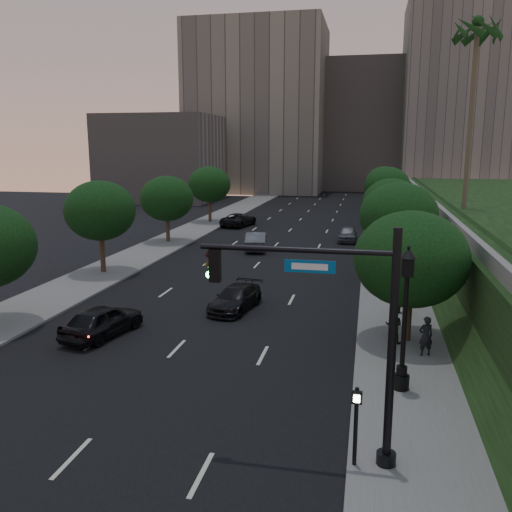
% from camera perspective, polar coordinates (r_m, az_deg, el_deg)
% --- Properties ---
extents(ground, '(160.00, 160.00, 0.00)m').
position_cam_1_polar(ground, '(21.06, -13.15, -14.38)').
color(ground, black).
rests_on(ground, ground).
extents(road_surface, '(16.00, 140.00, 0.02)m').
position_cam_1_polar(road_surface, '(48.66, 1.76, 0.78)').
color(road_surface, black).
rests_on(road_surface, ground).
extents(sidewalk_right, '(4.50, 140.00, 0.15)m').
position_cam_1_polar(sidewalk_right, '(47.97, 13.90, 0.37)').
color(sidewalk_right, slate).
rests_on(sidewalk_right, ground).
extents(sidewalk_left, '(4.50, 140.00, 0.15)m').
position_cam_1_polar(sidewalk_left, '(51.40, -9.57, 1.28)').
color(sidewalk_left, slate).
rests_on(sidewalk_left, ground).
extents(parapet_wall, '(0.35, 90.00, 0.70)m').
position_cam_1_polar(parapet_wall, '(45.62, 18.34, 4.99)').
color(parapet_wall, slate).
rests_on(parapet_wall, embankment).
extents(office_block_left, '(26.00, 20.00, 32.00)m').
position_cam_1_polar(office_block_left, '(111.55, 0.25, 15.11)').
color(office_block_left, gray).
rests_on(office_block_left, ground).
extents(office_block_mid, '(22.00, 18.00, 26.00)m').
position_cam_1_polar(office_block_mid, '(119.16, 10.97, 13.23)').
color(office_block_mid, gray).
rests_on(office_block_mid, ground).
extents(office_block_right, '(20.00, 22.00, 36.00)m').
position_cam_1_polar(office_block_right, '(114.51, 20.39, 15.32)').
color(office_block_right, slate).
rests_on(office_block_right, ground).
extents(office_block_filler, '(18.00, 16.00, 14.00)m').
position_cam_1_polar(office_block_filler, '(93.61, -9.86, 10.11)').
color(office_block_filler, gray).
rests_on(office_block_filler, ground).
extents(tree_right_a, '(5.20, 5.20, 6.24)m').
position_cam_1_polar(tree_right_a, '(25.66, 16.01, -0.32)').
color(tree_right_a, '#38281C').
rests_on(tree_right_a, ground).
extents(tree_right_b, '(5.20, 5.20, 6.74)m').
position_cam_1_polar(tree_right_b, '(37.41, 14.80, 4.13)').
color(tree_right_b, '#38281C').
rests_on(tree_right_b, ground).
extents(tree_right_c, '(5.20, 5.20, 6.24)m').
position_cam_1_polar(tree_right_c, '(50.37, 14.07, 5.42)').
color(tree_right_c, '#38281C').
rests_on(tree_right_c, ground).
extents(tree_right_d, '(5.20, 5.20, 6.74)m').
position_cam_1_polar(tree_right_d, '(64.27, 13.65, 7.14)').
color(tree_right_d, '#38281C').
rests_on(tree_right_d, ground).
extents(tree_right_e, '(5.20, 5.20, 6.24)m').
position_cam_1_polar(tree_right_e, '(79.26, 13.33, 7.58)').
color(tree_right_e, '#38281C').
rests_on(tree_right_e, ground).
extents(tree_left_b, '(5.00, 5.00, 6.71)m').
position_cam_1_polar(tree_left_b, '(39.96, -16.10, 4.60)').
color(tree_left_b, '#38281C').
rests_on(tree_left_b, ground).
extents(tree_left_c, '(5.00, 5.00, 6.34)m').
position_cam_1_polar(tree_left_c, '(51.78, -9.37, 5.98)').
color(tree_left_c, '#38281C').
rests_on(tree_left_c, ground).
extents(tree_left_d, '(5.00, 5.00, 6.71)m').
position_cam_1_polar(tree_left_d, '(64.96, -4.92, 7.52)').
color(tree_left_d, '#38281C').
rests_on(tree_left_d, ground).
extents(palm_far, '(3.20, 3.20, 15.50)m').
position_cam_1_polar(palm_far, '(48.46, 22.27, 20.90)').
color(palm_far, '#4C4233').
rests_on(palm_far, embankment).
extents(traffic_signal_mast, '(5.68, 0.56, 7.00)m').
position_cam_1_polar(traffic_signal_mast, '(15.47, 10.02, -9.19)').
color(traffic_signal_mast, black).
rests_on(traffic_signal_mast, ground).
extents(street_lamp, '(0.64, 0.64, 5.62)m').
position_cam_1_polar(street_lamp, '(20.70, 15.34, -7.08)').
color(street_lamp, black).
rests_on(street_lamp, ground).
extents(pedestrian_signal, '(0.30, 0.33, 2.50)m').
position_cam_1_polar(pedestrian_signal, '(16.09, 10.48, -16.59)').
color(pedestrian_signal, black).
rests_on(pedestrian_signal, ground).
extents(sedan_near_left, '(2.83, 4.94, 1.58)m').
position_cam_1_polar(sedan_near_left, '(27.41, -15.87, -6.56)').
color(sedan_near_left, black).
rests_on(sedan_near_left, ground).
extents(sedan_mid_left, '(2.46, 5.19, 1.64)m').
position_cam_1_polar(sedan_mid_left, '(47.87, 0.03, 1.60)').
color(sedan_mid_left, '#595D61').
rests_on(sedan_mid_left, ground).
extents(sedan_far_left, '(3.64, 5.90, 1.52)m').
position_cam_1_polar(sedan_far_left, '(62.13, -1.82, 3.84)').
color(sedan_far_left, black).
rests_on(sedan_far_left, ground).
extents(sedan_near_right, '(2.60, 4.86, 1.34)m').
position_cam_1_polar(sedan_near_right, '(30.55, -2.18, -4.48)').
color(sedan_near_right, black).
rests_on(sedan_near_right, ground).
extents(sedan_far_right, '(1.78, 4.41, 1.50)m').
position_cam_1_polar(sedan_far_right, '(53.00, 9.62, 2.33)').
color(sedan_far_right, '#54565B').
rests_on(sedan_far_right, ground).
extents(pedestrian_a, '(0.75, 0.62, 1.76)m').
position_cam_1_polar(pedestrian_a, '(24.73, 17.44, -8.04)').
color(pedestrian_a, black).
rests_on(pedestrian_a, sidewalk_right).
extents(pedestrian_b, '(0.95, 0.84, 1.65)m').
position_cam_1_polar(pedestrian_b, '(25.92, 14.29, -7.09)').
color(pedestrian_b, black).
rests_on(pedestrian_b, sidewalk_right).
extents(pedestrian_c, '(1.15, 0.52, 1.93)m').
position_cam_1_polar(pedestrian_c, '(30.47, 15.22, -4.06)').
color(pedestrian_c, black).
rests_on(pedestrian_c, sidewalk_right).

